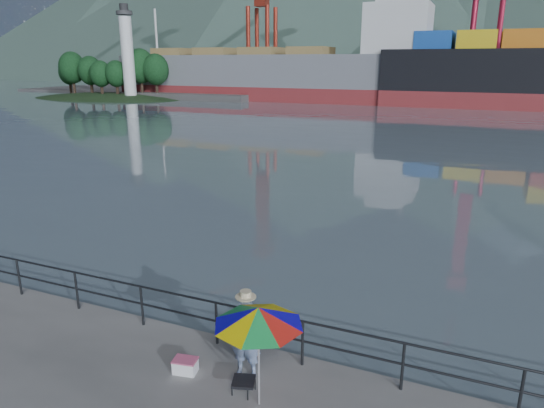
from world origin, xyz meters
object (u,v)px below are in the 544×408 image
Objects in this scene: fisherman at (246,338)px; cooler_bag at (185,366)px; beach_umbrella at (258,316)px; bulk_carrier at (292,74)px.

fisherman is 1.44m from cooler_bag.
fisherman is 1.29m from beach_umbrella.
beach_umbrella is at bearing -54.33° from fisherman.
fisherman is 0.03× the size of bulk_carrier.
cooler_bag is at bearing -70.79° from bulk_carrier.
bulk_carrier is (-26.08, 70.10, 2.24)m from beach_umbrella.
bulk_carrier is (-25.50, 69.43, 3.18)m from fisherman.
bulk_carrier reaches higher than beach_umbrella.
fisherman is 3.71× the size of cooler_bag.
fisherman reaches higher than cooler_bag.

